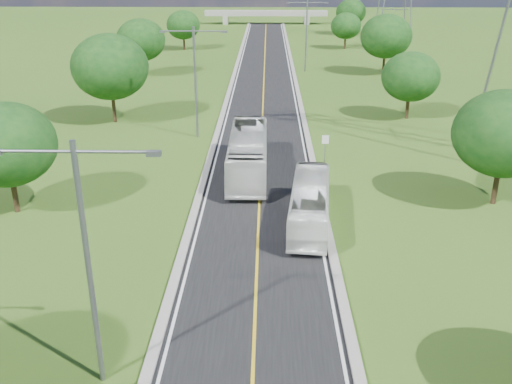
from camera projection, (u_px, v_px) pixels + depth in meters
The scene contains 20 objects.
ground at pixel (263, 100), 67.01m from camera, with size 260.00×260.00×0.00m, color #335517.
road at pixel (264, 88), 72.54m from camera, with size 8.00×150.00×0.06m, color black.
curb_left at pixel (230, 88), 72.59m from camera, with size 0.50×150.00×0.22m, color gray.
curb_right at pixel (297, 88), 72.43m from camera, with size 0.50×150.00×0.22m, color gray.
speed_limit_sign at pixel (325, 144), 45.98m from camera, with size 0.55×0.09×2.40m.
overpass at pixel (266, 14), 139.94m from camera, with size 30.00×3.00×3.20m.
streetlight_near_left at pixel (86, 248), 20.53m from camera, with size 5.90×0.25×10.00m.
streetlight_mid_left at pixel (195, 73), 51.00m from camera, with size 5.90×0.25×10.00m.
streetlight_far_right at pixel (306, 29), 81.24m from camera, with size 5.90×0.25×10.00m.
tree_lb at pixel (6, 145), 35.99m from camera, with size 6.30×6.30×7.33m.
tree_lc at pixel (110, 67), 55.92m from camera, with size 7.56×7.56×8.79m.
tree_ld at pixel (141, 40), 78.36m from camera, with size 6.72×6.72×7.82m.
tree_le at pixel (183, 25), 100.70m from camera, with size 5.88×5.88×6.84m.
tree_rb at pixel (505, 134), 37.12m from camera, with size 6.72×6.72×7.82m.
tree_rc at pixel (411, 77), 57.68m from camera, with size 5.88×5.88×6.84m.
tree_rd at pixel (386, 36), 79.44m from camera, with size 7.14×7.14×8.30m.
tree_re at pixel (346, 26), 102.12m from camera, with size 5.46×5.46×6.35m.
tree_rf at pixel (351, 12), 120.28m from camera, with size 6.30×6.30×7.33m.
bus_outbound at pixel (310, 204), 35.46m from camera, with size 2.26×9.67×2.69m, color white.
bus_inbound at pixel (248, 153), 43.46m from camera, with size 2.80×11.97×3.33m, color silver.
Camera 1 is at (0.50, -6.06, 15.69)m, focal length 40.00 mm.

